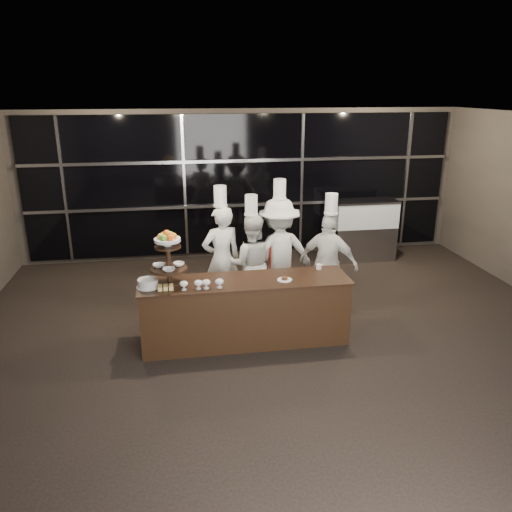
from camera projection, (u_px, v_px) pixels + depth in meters
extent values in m
plane|color=black|center=(302.00, 383.00, 6.01)|extent=(10.00, 10.00, 0.00)
plane|color=black|center=(310.00, 127.00, 5.05)|extent=(10.00, 10.00, 0.00)
plane|color=#473F38|center=(244.00, 185.00, 10.21)|extent=(9.00, 0.00, 9.00)
cube|color=black|center=(244.00, 185.00, 10.15)|extent=(8.60, 0.04, 2.80)
cube|color=#A5A5AA|center=(244.00, 205.00, 10.23)|extent=(8.60, 0.06, 0.06)
cube|color=#A5A5AA|center=(244.00, 161.00, 9.94)|extent=(8.60, 0.06, 0.06)
cube|color=#A5A5AA|center=(64.00, 191.00, 9.59)|extent=(0.05, 0.05, 2.80)
cube|color=#A5A5AA|center=(185.00, 187.00, 9.94)|extent=(0.05, 0.05, 2.80)
cube|color=#A5A5AA|center=(302.00, 184.00, 10.30)|extent=(0.05, 0.05, 2.80)
cube|color=#A5A5AA|center=(406.00, 180.00, 10.66)|extent=(0.05, 0.05, 2.80)
cube|color=black|center=(245.00, 312.00, 6.87)|extent=(2.80, 0.70, 0.90)
cube|color=black|center=(245.00, 281.00, 6.72)|extent=(2.84, 0.74, 0.03)
cylinder|color=black|center=(170.00, 283.00, 6.56)|extent=(0.24, 0.24, 0.03)
cylinder|color=black|center=(168.00, 259.00, 6.45)|extent=(0.06, 0.06, 0.70)
cylinder|color=black|center=(169.00, 269.00, 6.50)|extent=(0.48, 0.48, 0.02)
cylinder|color=black|center=(168.00, 247.00, 6.40)|extent=(0.34, 0.34, 0.02)
cylinder|color=white|center=(167.00, 244.00, 6.39)|extent=(0.10, 0.10, 0.06)
cylinder|color=white|center=(167.00, 240.00, 6.37)|extent=(0.34, 0.34, 0.04)
sphere|color=orange|center=(173.00, 236.00, 6.37)|extent=(0.09, 0.09, 0.09)
sphere|color=#6DB92F|center=(170.00, 235.00, 6.43)|extent=(0.09, 0.09, 0.09)
sphere|color=#FD5515|center=(164.00, 235.00, 6.41)|extent=(0.09, 0.09, 0.09)
sphere|color=gold|center=(161.00, 237.00, 6.34)|extent=(0.09, 0.09, 0.09)
sphere|color=#5FA32A|center=(164.00, 238.00, 6.29)|extent=(0.09, 0.09, 0.09)
sphere|color=#FF5715|center=(170.00, 238.00, 6.30)|extent=(0.09, 0.09, 0.09)
sphere|color=orange|center=(167.00, 233.00, 6.34)|extent=(0.09, 0.09, 0.09)
imported|color=white|center=(159.00, 265.00, 6.52)|extent=(0.16, 0.16, 0.04)
imported|color=white|center=(179.00, 264.00, 6.56)|extent=(0.15, 0.15, 0.05)
imported|color=white|center=(169.00, 270.00, 6.37)|extent=(0.16, 0.16, 0.04)
cylinder|color=silver|center=(184.00, 289.00, 6.39)|extent=(0.07, 0.07, 0.01)
cylinder|color=silver|center=(184.00, 287.00, 6.38)|extent=(0.02, 0.02, 0.05)
ellipsoid|color=silver|center=(184.00, 284.00, 6.36)|extent=(0.11, 0.11, 0.08)
ellipsoid|color=#18B35E|center=(184.00, 283.00, 6.36)|extent=(0.08, 0.08, 0.05)
cylinder|color=silver|center=(198.00, 289.00, 6.42)|extent=(0.07, 0.07, 0.01)
cylinder|color=silver|center=(198.00, 286.00, 6.41)|extent=(0.02, 0.02, 0.05)
ellipsoid|color=silver|center=(198.00, 283.00, 6.39)|extent=(0.11, 0.11, 0.08)
ellipsoid|color=red|center=(198.00, 282.00, 6.39)|extent=(0.08, 0.08, 0.05)
cylinder|color=silver|center=(206.00, 288.00, 6.43)|extent=(0.07, 0.07, 0.01)
cylinder|color=silver|center=(206.00, 286.00, 6.42)|extent=(0.02, 0.02, 0.05)
ellipsoid|color=silver|center=(206.00, 282.00, 6.41)|extent=(0.11, 0.11, 0.08)
ellipsoid|color=#F1EAB1|center=(206.00, 282.00, 6.40)|extent=(0.08, 0.08, 0.05)
cylinder|color=silver|center=(219.00, 287.00, 6.46)|extent=(0.07, 0.07, 0.01)
cylinder|color=silver|center=(219.00, 285.00, 6.45)|extent=(0.02, 0.02, 0.05)
ellipsoid|color=silver|center=(219.00, 282.00, 6.43)|extent=(0.11, 0.11, 0.08)
ellipsoid|color=#4D2D19|center=(219.00, 281.00, 6.43)|extent=(0.08, 0.08, 0.05)
cylinder|color=white|center=(148.00, 287.00, 6.48)|extent=(0.30, 0.30, 0.01)
cylinder|color=silver|center=(148.00, 283.00, 6.46)|extent=(0.26, 0.26, 0.10)
cube|color=#EEC874|center=(160.00, 289.00, 6.35)|extent=(0.06, 0.05, 0.05)
cube|color=#EEC874|center=(166.00, 288.00, 6.36)|extent=(0.06, 0.05, 0.05)
cube|color=#EEC874|center=(171.00, 288.00, 6.37)|extent=(0.06, 0.05, 0.05)
cube|color=#EEC874|center=(160.00, 287.00, 6.42)|extent=(0.06, 0.06, 0.05)
cube|color=#EEC874|center=(166.00, 286.00, 6.43)|extent=(0.06, 0.06, 0.05)
cube|color=#EEC874|center=(171.00, 286.00, 6.44)|extent=(0.06, 0.06, 0.05)
cylinder|color=white|center=(285.00, 280.00, 6.71)|extent=(0.20, 0.20, 0.01)
cylinder|color=#4C2814|center=(285.00, 278.00, 6.70)|extent=(0.08, 0.08, 0.04)
cylinder|color=white|center=(319.00, 267.00, 7.11)|extent=(0.08, 0.08, 0.07)
cube|color=#A5A5AA|center=(362.00, 243.00, 10.28)|extent=(1.27, 0.54, 0.70)
cube|color=silver|center=(364.00, 214.00, 10.09)|extent=(1.27, 0.54, 0.50)
cube|color=#FFC67F|center=(364.00, 214.00, 10.09)|extent=(1.18, 0.45, 0.40)
cube|color=#A5A5AA|center=(365.00, 201.00, 10.00)|extent=(1.29, 0.56, 0.04)
imported|color=silver|center=(222.00, 260.00, 7.69)|extent=(0.72, 0.57, 1.71)
cylinder|color=white|center=(220.00, 196.00, 7.37)|extent=(0.19, 0.19, 0.30)
cylinder|color=white|center=(220.00, 205.00, 7.42)|extent=(0.21, 0.21, 0.03)
imported|color=silver|center=(251.00, 264.00, 7.75)|extent=(0.84, 0.70, 1.57)
cylinder|color=white|center=(251.00, 205.00, 7.45)|extent=(0.19, 0.19, 0.30)
cylinder|color=white|center=(251.00, 214.00, 7.50)|extent=(0.21, 0.21, 0.03)
imported|color=silver|center=(279.00, 254.00, 7.86)|extent=(1.25, 0.86, 1.78)
cylinder|color=white|center=(280.00, 189.00, 7.53)|extent=(0.19, 0.19, 0.30)
cylinder|color=white|center=(279.00, 198.00, 7.57)|extent=(0.21, 0.21, 0.03)
cube|color=#A61F0C|center=(280.00, 257.00, 7.75)|extent=(0.34, 0.03, 0.66)
imported|color=white|center=(328.00, 264.00, 7.71)|extent=(0.99, 0.86, 1.60)
cylinder|color=white|center=(331.00, 204.00, 7.41)|extent=(0.19, 0.19, 0.30)
cylinder|color=white|center=(331.00, 213.00, 7.45)|extent=(0.21, 0.21, 0.03)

